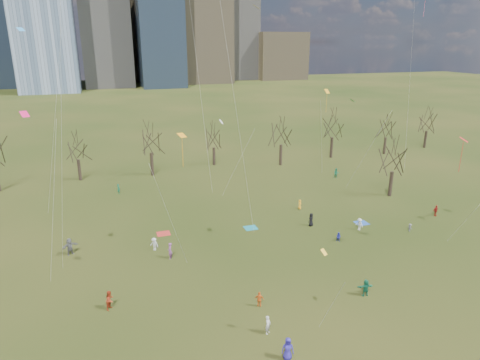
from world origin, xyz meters
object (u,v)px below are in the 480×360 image
object	(u,v)px
blanket_navy	(361,223)
person_1	(268,325)
blanket_teal	(251,228)
blanket_crimson	(164,234)
person_2	(110,300)
person_0	(288,349)
person_4	(259,299)

from	to	relation	value
blanket_navy	person_1	xyz separation A→B (m)	(-19.72, -16.65, 0.78)
blanket_teal	blanket_crimson	bearing A→B (deg)	170.74
blanket_navy	blanket_crimson	xyz separation A→B (m)	(-24.88, 4.80, 0.00)
person_1	person_2	size ratio (longest dim) A/B	0.90
person_0	person_1	xyz separation A→B (m)	(-0.27, 3.22, -0.12)
blanket_navy	person_0	xyz separation A→B (m)	(-19.45, -19.87, 0.90)
person_2	person_4	xyz separation A→B (m)	(12.54, -3.78, -0.16)
person_1	person_2	world-z (taller)	person_2
blanket_navy	person_2	distance (m)	32.95
blanket_teal	person_4	distance (m)	16.83
blanket_teal	blanket_navy	bearing A→B (deg)	-12.17
blanket_teal	person_0	world-z (taller)	person_0
blanket_teal	person_1	distance (m)	20.49
person_2	blanket_teal	bearing A→B (deg)	-19.95
blanket_teal	person_0	distance (m)	23.54
person_0	person_1	size ratio (longest dim) A/B	1.15
blanket_crimson	person_1	world-z (taller)	person_1
blanket_crimson	person_4	xyz separation A→B (m)	(5.81, -17.83, 0.71)
blanket_teal	person_0	bearing A→B (deg)	-102.95
blanket_crimson	person_4	size ratio (longest dim) A/B	1.10
blanket_navy	person_2	size ratio (longest dim) A/B	0.90
person_1	person_4	size ratio (longest dim) A/B	1.09
person_1	blanket_navy	bearing A→B (deg)	-4.91
blanket_crimson	blanket_teal	bearing A→B (deg)	-9.26
person_0	person_2	size ratio (longest dim) A/B	1.03
person_1	person_2	xyz separation A→B (m)	(-11.89, 7.41, 0.09)
blanket_teal	blanket_crimson	distance (m)	10.85
blanket_crimson	person_2	size ratio (longest dim) A/B	0.90
blanket_crimson	person_0	xyz separation A→B (m)	(5.44, -24.67, 0.90)
person_0	person_2	world-z (taller)	person_0
person_1	blanket_crimson	bearing A→B (deg)	58.45
blanket_navy	person_4	distance (m)	23.11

